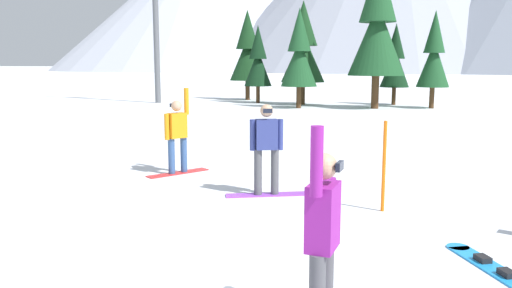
{
  "coord_description": "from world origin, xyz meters",
  "views": [
    {
      "loc": [
        2.57,
        -4.77,
        2.47
      ],
      "look_at": [
        -0.51,
        4.21,
        1.0
      ],
      "focal_mm": 36.4,
      "sensor_mm": 36.0,
      "label": 1
    }
  ],
  "objects_px": {
    "trail_marker_pole": "(384,166)",
    "snowboarder_foreground": "(323,236)",
    "snowboarder_midground": "(266,148)",
    "pine_tree_twin": "(258,61)",
    "loose_snowboard_near_right": "(494,268)",
    "snowboarder_background": "(177,134)",
    "pine_tree_young": "(303,48)",
    "pine_tree_broad": "(248,51)",
    "pine_tree_leaning": "(434,55)",
    "pine_tree_tall": "(299,54)",
    "pine_tree_short": "(395,61)",
    "pine_tree_slender": "(377,26)"
  },
  "relations": [
    {
      "from": "snowboarder_midground",
      "to": "trail_marker_pole",
      "type": "xyz_separation_m",
      "value": [
        2.19,
        -0.37,
        -0.14
      ]
    },
    {
      "from": "pine_tree_broad",
      "to": "pine_tree_leaning",
      "type": "distance_m",
      "value": 12.45
    },
    {
      "from": "snowboarder_background",
      "to": "pine_tree_tall",
      "type": "bearing_deg",
      "value": 95.6
    },
    {
      "from": "pine_tree_short",
      "to": "pine_tree_leaning",
      "type": "distance_m",
      "value": 2.88
    },
    {
      "from": "snowboarder_midground",
      "to": "pine_tree_twin",
      "type": "height_order",
      "value": "pine_tree_twin"
    },
    {
      "from": "snowboarder_foreground",
      "to": "pine_tree_twin",
      "type": "distance_m",
      "value": 28.56
    },
    {
      "from": "snowboarder_background",
      "to": "pine_tree_slender",
      "type": "xyz_separation_m",
      "value": [
        2.31,
        19.08,
        3.6
      ]
    },
    {
      "from": "snowboarder_foreground",
      "to": "loose_snowboard_near_right",
      "type": "height_order",
      "value": "snowboarder_foreground"
    },
    {
      "from": "snowboarder_background",
      "to": "loose_snowboard_near_right",
      "type": "relative_size",
      "value": 1.11
    },
    {
      "from": "snowboarder_background",
      "to": "loose_snowboard_near_right",
      "type": "height_order",
      "value": "snowboarder_background"
    },
    {
      "from": "pine_tree_short",
      "to": "snowboarder_midground",
      "type": "bearing_deg",
      "value": -91.49
    },
    {
      "from": "snowboarder_background",
      "to": "pine_tree_young",
      "type": "relative_size",
      "value": 0.31
    },
    {
      "from": "pine_tree_twin",
      "to": "snowboarder_foreground",
      "type": "bearing_deg",
      "value": -70.09
    },
    {
      "from": "trail_marker_pole",
      "to": "pine_tree_twin",
      "type": "xyz_separation_m",
      "value": [
        -9.87,
        22.52,
        1.88
      ]
    },
    {
      "from": "snowboarder_foreground",
      "to": "snowboarder_background",
      "type": "xyz_separation_m",
      "value": [
        -4.54,
        5.89,
        -0.02
      ]
    },
    {
      "from": "pine_tree_broad",
      "to": "pine_tree_twin",
      "type": "bearing_deg",
      "value": -56.9
    },
    {
      "from": "pine_tree_slender",
      "to": "pine_tree_broad",
      "type": "distance_m",
      "value": 10.08
    },
    {
      "from": "loose_snowboard_near_right",
      "to": "pine_tree_young",
      "type": "distance_m",
      "value": 25.93
    },
    {
      "from": "loose_snowboard_near_right",
      "to": "pine_tree_short",
      "type": "xyz_separation_m",
      "value": [
        -3.11,
        25.87,
        2.63
      ]
    },
    {
      "from": "pine_tree_leaning",
      "to": "pine_tree_young",
      "type": "bearing_deg",
      "value": 177.84
    },
    {
      "from": "snowboarder_foreground",
      "to": "snowboarder_background",
      "type": "height_order",
      "value": "snowboarder_foreground"
    },
    {
      "from": "trail_marker_pole",
      "to": "pine_tree_twin",
      "type": "height_order",
      "value": "pine_tree_twin"
    },
    {
      "from": "pine_tree_twin",
      "to": "pine_tree_broad",
      "type": "bearing_deg",
      "value": 123.1
    },
    {
      "from": "snowboarder_midground",
      "to": "pine_tree_short",
      "type": "xyz_separation_m",
      "value": [
        0.61,
        23.33,
        1.73
      ]
    },
    {
      "from": "snowboarder_foreground",
      "to": "pine_tree_leaning",
      "type": "bearing_deg",
      "value": 88.32
    },
    {
      "from": "pine_tree_short",
      "to": "pine_tree_slender",
      "type": "xyz_separation_m",
      "value": [
        -0.8,
        -3.02,
        1.86
      ]
    },
    {
      "from": "pine_tree_twin",
      "to": "snowboarder_midground",
      "type": "bearing_deg",
      "value": -70.88
    },
    {
      "from": "pine_tree_broad",
      "to": "pine_tree_leaning",
      "type": "height_order",
      "value": "pine_tree_broad"
    },
    {
      "from": "pine_tree_slender",
      "to": "pine_tree_broad",
      "type": "height_order",
      "value": "pine_tree_slender"
    },
    {
      "from": "snowboarder_foreground",
      "to": "pine_tree_twin",
      "type": "height_order",
      "value": "pine_tree_twin"
    },
    {
      "from": "loose_snowboard_near_right",
      "to": "pine_tree_slender",
      "type": "distance_m",
      "value": 23.61
    },
    {
      "from": "snowboarder_midground",
      "to": "pine_tree_tall",
      "type": "relative_size",
      "value": 0.31
    },
    {
      "from": "pine_tree_broad",
      "to": "snowboarder_foreground",
      "type": "bearing_deg",
      "value": -68.88
    },
    {
      "from": "snowboarder_midground",
      "to": "pine_tree_twin",
      "type": "xyz_separation_m",
      "value": [
        -7.68,
        22.15,
        1.73
      ]
    },
    {
      "from": "pine_tree_slender",
      "to": "pine_tree_tall",
      "type": "xyz_separation_m",
      "value": [
        -4.08,
        -1.1,
        -1.5
      ]
    },
    {
      "from": "loose_snowboard_near_right",
      "to": "pine_tree_young",
      "type": "height_order",
      "value": "pine_tree_young"
    },
    {
      "from": "loose_snowboard_near_right",
      "to": "pine_tree_twin",
      "type": "bearing_deg",
      "value": 114.78
    },
    {
      "from": "snowboarder_foreground",
      "to": "pine_tree_slender",
      "type": "relative_size",
      "value": 0.24
    },
    {
      "from": "pine_tree_young",
      "to": "pine_tree_broad",
      "type": "xyz_separation_m",
      "value": [
        -4.57,
        2.8,
        -0.07
      ]
    },
    {
      "from": "snowboarder_background",
      "to": "pine_tree_young",
      "type": "height_order",
      "value": "pine_tree_young"
    },
    {
      "from": "pine_tree_broad",
      "to": "pine_tree_tall",
      "type": "bearing_deg",
      "value": -47.07
    },
    {
      "from": "pine_tree_young",
      "to": "loose_snowboard_near_right",
      "type": "bearing_deg",
      "value": -70.93
    },
    {
      "from": "snowboarder_midground",
      "to": "snowboarder_foreground",
      "type": "bearing_deg",
      "value": -66.44
    },
    {
      "from": "snowboarder_background",
      "to": "trail_marker_pole",
      "type": "xyz_separation_m",
      "value": [
        4.69,
        -1.6,
        -0.14
      ]
    },
    {
      "from": "trail_marker_pole",
      "to": "snowboarder_foreground",
      "type": "bearing_deg",
      "value": -92.09
    },
    {
      "from": "pine_tree_twin",
      "to": "pine_tree_leaning",
      "type": "relative_size",
      "value": 0.9
    },
    {
      "from": "pine_tree_leaning",
      "to": "pine_tree_tall",
      "type": "height_order",
      "value": "pine_tree_tall"
    },
    {
      "from": "pine_tree_tall",
      "to": "pine_tree_twin",
      "type": "bearing_deg",
      "value": 139.2
    },
    {
      "from": "snowboarder_foreground",
      "to": "pine_tree_young",
      "type": "height_order",
      "value": "pine_tree_young"
    },
    {
      "from": "snowboarder_background",
      "to": "trail_marker_pole",
      "type": "height_order",
      "value": "snowboarder_background"
    }
  ]
}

